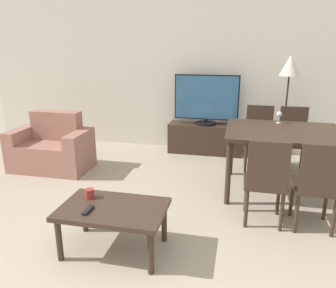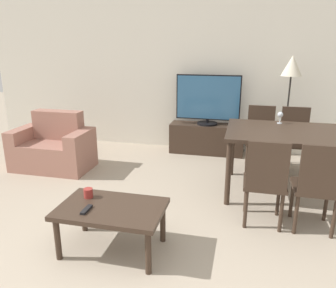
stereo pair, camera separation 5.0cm
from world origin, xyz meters
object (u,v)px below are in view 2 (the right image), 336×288
object	(u,v)px
dining_chair_near	(265,179)
cup_white_near	(88,193)
floor_lamp	(291,73)
wine_glass_left	(280,115)
dining_chair_near_right	(317,184)
dining_table	(284,138)
remote_primary	(86,210)
dining_chair_far	(294,137)
tv_stand	(207,139)
armchair	(54,148)
tv	(208,100)
coffee_table	(111,212)
dining_chair_far_left	(260,135)

from	to	relation	value
dining_chair_near	cup_white_near	size ratio (longest dim) A/B	10.61
floor_lamp	wine_glass_left	size ratio (longest dim) A/B	10.71
dining_chair_near_right	wine_glass_left	size ratio (longest dim) A/B	6.04
dining_table	cup_white_near	size ratio (longest dim) A/B	15.62
remote_primary	wine_glass_left	xyz separation A→B (m)	(1.62, 1.99, 0.45)
dining_chair_far	cup_white_near	bearing A→B (deg)	-131.70
dining_table	wine_glass_left	distance (m)	0.41
tv_stand	floor_lamp	xyz separation A→B (m)	(1.16, -0.22, 1.08)
dining_table	dining_chair_far	distance (m)	0.87
armchair	dining_chair_near_right	size ratio (longest dim) A/B	1.22
dining_chair_far	floor_lamp	distance (m)	0.89
dining_table	cup_white_near	world-z (taller)	dining_table
tv	armchair	bearing A→B (deg)	-149.95
dining_chair_near	dining_chair_near_right	xyz separation A→B (m)	(0.45, 0.00, 0.00)
dining_chair_near_right	remote_primary	world-z (taller)	dining_chair_near_right
coffee_table	dining_chair_far_left	size ratio (longest dim) A/B	1.00
dining_chair_far_left	wine_glass_left	world-z (taller)	wine_glass_left
coffee_table	floor_lamp	bearing A→B (deg)	58.23
remote_primary	cup_white_near	distance (m)	0.25
tv_stand	wine_glass_left	xyz separation A→B (m)	(1.00, -0.95, 0.63)
dining_chair_near_right	cup_white_near	xyz separation A→B (m)	(-1.98, -0.59, -0.03)
dining_chair_near	floor_lamp	xyz separation A→B (m)	(0.36, 1.91, 0.84)
tv	floor_lamp	world-z (taller)	floor_lamp
wine_glass_left	dining_chair_far	bearing A→B (deg)	60.24
dining_chair_near_right	coffee_table	bearing A→B (deg)	-157.51
tv_stand	dining_chair_far_left	world-z (taller)	dining_chair_far_left
tv_stand	cup_white_near	distance (m)	2.82
dining_chair_far_left	dining_table	bearing A→B (deg)	-74.39
remote_primary	coffee_table	bearing A→B (deg)	33.43
dining_chair_far_left	remote_primary	size ratio (longest dim) A/B	5.88
armchair	wine_glass_left	bearing A→B (deg)	4.35
remote_primary	dining_table	bearing A→B (deg)	44.61
tv_stand	dining_table	world-z (taller)	dining_table
remote_primary	wine_glass_left	bearing A→B (deg)	50.83
dining_chair_far	floor_lamp	size ratio (longest dim) A/B	0.56
armchair	tv_stand	world-z (taller)	armchair
dining_table	remote_primary	world-z (taller)	dining_table
dining_chair_near	dining_chair_near_right	world-z (taller)	same
floor_lamp	wine_glass_left	world-z (taller)	floor_lamp
dining_table	tv	bearing A→B (deg)	128.36
dining_table	cup_white_near	bearing A→B (deg)	-141.21
coffee_table	wine_glass_left	xyz separation A→B (m)	(1.46, 1.88, 0.51)
floor_lamp	cup_white_near	world-z (taller)	floor_lamp
armchair	dining_chair_near	distance (m)	3.00
dining_chair_near	wine_glass_left	size ratio (longest dim) A/B	6.04
dining_chair_near_right	armchair	bearing A→B (deg)	164.05
dining_chair_near_right	wine_glass_left	bearing A→B (deg)	102.50
coffee_table	dining_chair_near	bearing A→B (deg)	29.39
coffee_table	dining_chair_near_right	size ratio (longest dim) A/B	1.00
wine_glass_left	dining_chair_far_left	bearing A→B (deg)	113.19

